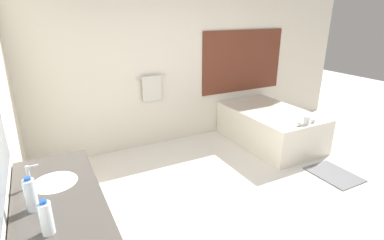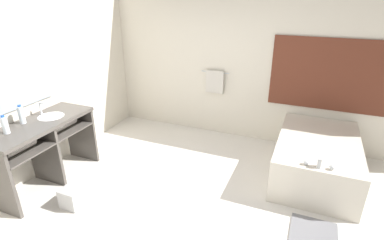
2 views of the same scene
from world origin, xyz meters
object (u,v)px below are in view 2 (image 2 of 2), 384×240
Objects in this scene: water_bottle_2 at (5,125)px; waste_bin at (73,197)px; bathtub at (316,156)px; water_bottle_1 at (21,115)px.

water_bottle_2 reaches higher than waste_bin.
waste_bin is (-2.72, -1.83, -0.19)m from bathtub.
bathtub is 6.87× the size of waste_bin.
bathtub is 7.44× the size of water_bottle_2.
bathtub reaches higher than waste_bin.
water_bottle_1 is 0.99× the size of waste_bin.
water_bottle_2 is 0.92× the size of waste_bin.
water_bottle_2 is (0.08, -0.29, -0.01)m from water_bottle_1.
bathtub is 3.28m from waste_bin.
bathtub is 4.02m from water_bottle_2.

